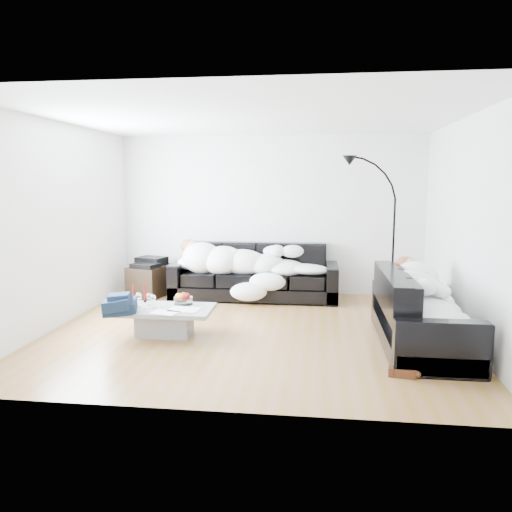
# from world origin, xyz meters

# --- Properties ---
(ground) EXTENTS (5.00, 5.00, 0.00)m
(ground) POSITION_xyz_m (0.00, 0.00, 0.00)
(ground) COLOR olive
(ground) RESTS_ON ground
(wall_back) EXTENTS (5.00, 0.02, 2.60)m
(wall_back) POSITION_xyz_m (0.00, 2.25, 1.30)
(wall_back) COLOR silver
(wall_back) RESTS_ON ground
(wall_left) EXTENTS (0.02, 4.50, 2.60)m
(wall_left) POSITION_xyz_m (-2.50, 0.00, 1.30)
(wall_left) COLOR silver
(wall_left) RESTS_ON ground
(wall_right) EXTENTS (0.02, 4.50, 2.60)m
(wall_right) POSITION_xyz_m (2.50, 0.00, 1.30)
(wall_right) COLOR silver
(wall_right) RESTS_ON ground
(ceiling) EXTENTS (5.00, 5.00, 0.00)m
(ceiling) POSITION_xyz_m (0.00, 0.00, 2.60)
(ceiling) COLOR white
(ceiling) RESTS_ON ground
(sofa_back) EXTENTS (2.63, 0.91, 0.86)m
(sofa_back) POSITION_xyz_m (-0.21, 1.77, 0.43)
(sofa_back) COLOR black
(sofa_back) RESTS_ON ground
(sofa_right) EXTENTS (0.89, 2.07, 0.84)m
(sofa_right) POSITION_xyz_m (1.96, -0.33, 0.42)
(sofa_right) COLOR black
(sofa_right) RESTS_ON ground
(sleeper_back) EXTENTS (2.22, 0.77, 0.44)m
(sleeper_back) POSITION_xyz_m (-0.21, 1.72, 0.64)
(sleeper_back) COLOR white
(sleeper_back) RESTS_ON sofa_back
(sleeper_right) EXTENTS (0.75, 1.77, 0.43)m
(sleeper_right) POSITION_xyz_m (1.96, -0.33, 0.64)
(sleeper_right) COLOR white
(sleeper_right) RESTS_ON sofa_right
(teal_cushion) EXTENTS (0.42, 0.38, 0.20)m
(teal_cushion) POSITION_xyz_m (1.90, 0.31, 0.72)
(teal_cushion) COLOR #0A4B40
(teal_cushion) RESTS_ON sofa_right
(coffee_table) EXTENTS (1.17, 0.70, 0.34)m
(coffee_table) POSITION_xyz_m (-1.04, -0.31, 0.17)
(coffee_table) COLOR #939699
(coffee_table) RESTS_ON ground
(fruit_bowl) EXTENTS (0.26, 0.26, 0.14)m
(fruit_bowl) POSITION_xyz_m (-0.86, -0.11, 0.41)
(fruit_bowl) COLOR white
(fruit_bowl) RESTS_ON coffee_table
(wine_glass_a) EXTENTS (0.08, 0.08, 0.15)m
(wine_glass_a) POSITION_xyz_m (-1.26, -0.23, 0.42)
(wine_glass_a) COLOR white
(wine_glass_a) RESTS_ON coffee_table
(wine_glass_b) EXTENTS (0.09, 0.09, 0.18)m
(wine_glass_b) POSITION_xyz_m (-1.36, -0.31, 0.43)
(wine_glass_b) COLOR white
(wine_glass_b) RESTS_ON coffee_table
(wine_glass_c) EXTENTS (0.08, 0.08, 0.16)m
(wine_glass_c) POSITION_xyz_m (-1.17, -0.34, 0.42)
(wine_glass_c) COLOR white
(wine_glass_c) RESTS_ON coffee_table
(candle_left) EXTENTS (0.05, 0.05, 0.22)m
(candle_left) POSITION_xyz_m (-1.50, -0.12, 0.45)
(candle_left) COLOR maroon
(candle_left) RESTS_ON coffee_table
(candle_right) EXTENTS (0.05, 0.05, 0.23)m
(candle_right) POSITION_xyz_m (-1.37, -0.05, 0.46)
(candle_right) COLOR maroon
(candle_right) RESTS_ON coffee_table
(newspaper_a) EXTENTS (0.39, 0.31, 0.01)m
(newspaper_a) POSITION_xyz_m (-0.77, -0.37, 0.35)
(newspaper_a) COLOR silver
(newspaper_a) RESTS_ON coffee_table
(newspaper_b) EXTENTS (0.35, 0.29, 0.01)m
(newspaper_b) POSITION_xyz_m (-0.96, -0.54, 0.35)
(newspaper_b) COLOR silver
(newspaper_b) RESTS_ON coffee_table
(navy_jacket) EXTENTS (0.43, 0.37, 0.20)m
(navy_jacket) POSITION_xyz_m (-1.47, -0.59, 0.52)
(navy_jacket) COLOR black
(navy_jacket) RESTS_ON coffee_table
(shoes) EXTENTS (0.51, 0.45, 0.10)m
(shoes) POSITION_xyz_m (1.68, -1.26, 0.05)
(shoes) COLOR #472311
(shoes) RESTS_ON ground
(av_cabinet) EXTENTS (0.63, 0.81, 0.50)m
(av_cabinet) POSITION_xyz_m (-1.92, 1.74, 0.25)
(av_cabinet) COLOR black
(av_cabinet) RESTS_ON ground
(stereo) EXTENTS (0.52, 0.45, 0.13)m
(stereo) POSITION_xyz_m (-1.92, 1.74, 0.56)
(stereo) COLOR black
(stereo) RESTS_ON av_cabinet
(floor_lamp) EXTENTS (0.77, 0.51, 1.97)m
(floor_lamp) POSITION_xyz_m (1.90, 1.58, 0.98)
(floor_lamp) COLOR black
(floor_lamp) RESTS_ON ground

